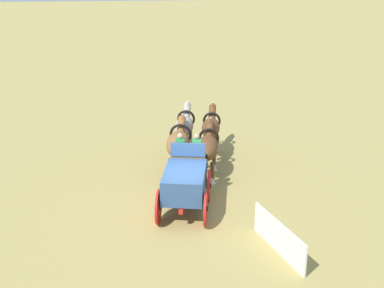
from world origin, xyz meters
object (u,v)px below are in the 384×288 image
(draft_horse_rear_near, at_px, (178,144))
(draft_horse_lead_off, at_px, (211,129))
(draft_horse_lead_near, at_px, (184,127))
(show_wagon, at_px, (185,181))
(draft_horse_rear_off, at_px, (208,148))

(draft_horse_rear_near, xyz_separation_m, draft_horse_lead_off, (2.29, -1.82, -0.09))
(draft_horse_lead_near, bearing_deg, draft_horse_rear_near, 167.82)
(show_wagon, distance_m, draft_horse_lead_near, 6.08)
(draft_horse_rear_near, xyz_separation_m, draft_horse_rear_off, (-0.26, -1.27, -0.13))
(draft_horse_rear_near, distance_m, draft_horse_rear_off, 1.31)
(show_wagon, height_order, draft_horse_rear_near, show_wagon)
(show_wagon, relative_size, draft_horse_rear_near, 1.76)
(show_wagon, distance_m, draft_horse_rear_near, 3.50)
(draft_horse_lead_near, xyz_separation_m, draft_horse_lead_off, (-0.27, -1.27, -0.05))
(draft_horse_rear_near, height_order, draft_horse_rear_off, draft_horse_rear_near)
(draft_horse_rear_near, relative_size, draft_horse_lead_near, 1.00)
(show_wagon, xyz_separation_m, draft_horse_rear_off, (3.22, -1.36, 0.13))
(draft_horse_rear_off, bearing_deg, draft_horse_lead_off, -12.18)
(show_wagon, xyz_separation_m, draft_horse_lead_near, (6.05, -0.64, 0.22))
(draft_horse_rear_off, height_order, draft_horse_lead_off, draft_horse_lead_off)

